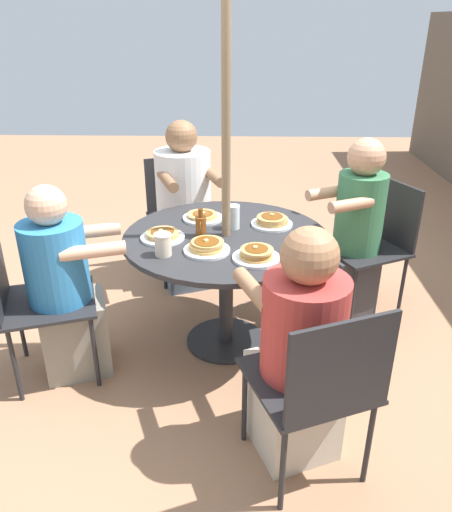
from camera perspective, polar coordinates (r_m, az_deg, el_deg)
ground_plane at (r=3.13m, az=0.00°, el=-9.66°), size 12.00×12.00×0.00m
patio_table at (r=2.83m, az=0.00°, el=0.46°), size 1.15×1.15×0.71m
umbrella_pole at (r=2.63m, az=0.00°, el=12.25°), size 0.05×0.05×2.40m
patio_chair_north at (r=3.81m, az=-5.37°, el=5.45°), size 0.60×0.60×0.87m
diner_north at (r=3.64m, az=-4.68°, el=4.99°), size 0.62×0.54×1.19m
patio_chair_east at (r=2.79m, az=-21.50°, el=-4.12°), size 0.59×0.59×0.87m
diner_east at (r=2.78m, az=-17.87°, el=-3.84°), size 0.45×0.55×1.08m
patio_chair_south at (r=2.06m, az=10.61°, el=-13.98°), size 0.60×0.60×0.87m
diner_south at (r=2.18m, az=8.26°, el=-11.28°), size 0.58×0.50×1.11m
patio_chair_west at (r=3.41m, az=16.65°, el=1.96°), size 0.62×0.62×0.87m
diner_west at (r=3.28m, az=14.44°, el=2.31°), size 0.45×0.51×1.17m
pancake_plate_a at (r=2.92m, az=5.28°, el=3.98°), size 0.24×0.24×0.07m
pancake_plate_b at (r=3.01m, az=-2.67°, el=4.51°), size 0.24×0.24×0.05m
pancake_plate_c at (r=2.75m, az=-7.25°, el=2.32°), size 0.24×0.24×0.05m
pancake_plate_d at (r=2.57m, az=-2.22°, el=1.03°), size 0.24×0.24×0.07m
pancake_plate_e at (r=2.49m, az=3.47°, el=0.14°), size 0.24×0.24×0.07m
syrup_bottle at (r=2.74m, az=-2.89°, el=3.45°), size 0.08×0.06×0.16m
coffee_cup at (r=2.54m, az=-7.22°, el=1.31°), size 0.09×0.09×0.12m
drinking_glass_a at (r=2.85m, az=0.86°, el=4.48°), size 0.07×0.07×0.14m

